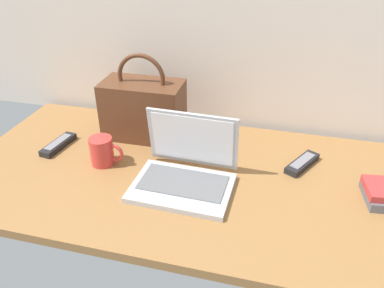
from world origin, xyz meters
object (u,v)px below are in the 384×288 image
(coffee_mug, at_px, (103,151))
(remote_control_far, at_px, (58,144))
(laptop, at_px, (186,170))
(remote_control_near, at_px, (302,163))
(handbag, at_px, (143,108))

(coffee_mug, height_order, remote_control_far, coffee_mug)
(laptop, xyz_separation_m, remote_control_far, (-0.52, 0.09, -0.03))
(remote_control_near, relative_size, remote_control_far, 0.98)
(laptop, xyz_separation_m, remote_control_near, (0.36, 0.19, -0.03))
(remote_control_far, bearing_deg, handbag, 30.52)
(laptop, bearing_deg, handbag, 132.36)
(laptop, bearing_deg, remote_control_far, 169.90)
(coffee_mug, distance_m, remote_control_far, 0.22)
(coffee_mug, distance_m, handbag, 0.24)
(laptop, height_order, handbag, handbag)
(laptop, relative_size, coffee_mug, 2.65)
(laptop, distance_m, handbag, 0.36)
(handbag, bearing_deg, coffee_mug, -107.41)
(handbag, bearing_deg, laptop, -47.64)
(coffee_mug, bearing_deg, handbag, 72.59)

